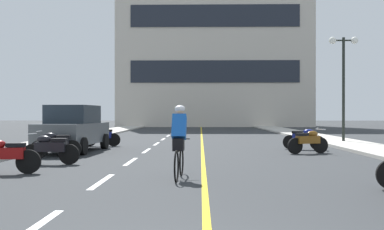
{
  "coord_description": "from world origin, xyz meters",
  "views": [
    {
      "loc": [
        0.16,
        -3.6,
        1.49
      ],
      "look_at": [
        -0.17,
        14.03,
        1.44
      ],
      "focal_mm": 41.11,
      "sensor_mm": 36.0,
      "label": 1
    }
  ],
  "objects_px": {
    "motorcycle_5": "(308,141)",
    "motorcycle_3": "(50,148)",
    "motorcycle_2": "(5,155)",
    "motorcycle_7": "(101,136)",
    "cyclist_rider": "(179,140)",
    "street_lamp_mid": "(344,65)",
    "motorcycle_4": "(55,144)",
    "parked_car_near": "(73,128)",
    "motorcycle_6": "(304,138)"
  },
  "relations": [
    {
      "from": "motorcycle_5",
      "to": "motorcycle_3",
      "type": "bearing_deg",
      "value": -156.45
    },
    {
      "from": "motorcycle_3",
      "to": "cyclist_rider",
      "type": "bearing_deg",
      "value": -34.5
    },
    {
      "from": "motorcycle_2",
      "to": "cyclist_rider",
      "type": "xyz_separation_m",
      "value": [
        4.32,
        -0.61,
        0.41
      ]
    },
    {
      "from": "motorcycle_5",
      "to": "motorcycle_7",
      "type": "xyz_separation_m",
      "value": [
        -8.54,
        3.48,
        0.0
      ]
    },
    {
      "from": "street_lamp_mid",
      "to": "motorcycle_3",
      "type": "xyz_separation_m",
      "value": [
        -11.61,
        -9.48,
        -3.47
      ]
    },
    {
      "from": "street_lamp_mid",
      "to": "motorcycle_4",
      "type": "height_order",
      "value": "street_lamp_mid"
    },
    {
      "from": "motorcycle_4",
      "to": "motorcycle_5",
      "type": "xyz_separation_m",
      "value": [
        8.9,
        1.79,
        0.0
      ]
    },
    {
      "from": "motorcycle_2",
      "to": "cyclist_rider",
      "type": "distance_m",
      "value": 4.38
    },
    {
      "from": "motorcycle_3",
      "to": "cyclist_rider",
      "type": "distance_m",
      "value": 4.76
    },
    {
      "from": "motorcycle_7",
      "to": "cyclist_rider",
      "type": "bearing_deg",
      "value": -67.76
    },
    {
      "from": "parked_car_near",
      "to": "motorcycle_3",
      "type": "height_order",
      "value": "parked_car_near"
    },
    {
      "from": "street_lamp_mid",
      "to": "motorcycle_3",
      "type": "distance_m",
      "value": 15.39
    },
    {
      "from": "motorcycle_2",
      "to": "motorcycle_4",
      "type": "xyz_separation_m",
      "value": [
        -0.06,
        3.96,
        0.0
      ]
    },
    {
      "from": "motorcycle_6",
      "to": "cyclist_rider",
      "type": "bearing_deg",
      "value": -120.37
    },
    {
      "from": "motorcycle_5",
      "to": "motorcycle_2",
      "type": "bearing_deg",
      "value": -146.94
    },
    {
      "from": "motorcycle_3",
      "to": "motorcycle_7",
      "type": "distance_m",
      "value": 7.15
    },
    {
      "from": "street_lamp_mid",
      "to": "parked_car_near",
      "type": "xyz_separation_m",
      "value": [
        -12.2,
        -5.12,
        -3.03
      ]
    },
    {
      "from": "motorcycle_2",
      "to": "motorcycle_7",
      "type": "bearing_deg",
      "value": 88.14
    },
    {
      "from": "cyclist_rider",
      "to": "motorcycle_6",
      "type": "bearing_deg",
      "value": 59.63
    },
    {
      "from": "parked_car_near",
      "to": "motorcycle_4",
      "type": "height_order",
      "value": "parked_car_near"
    },
    {
      "from": "motorcycle_4",
      "to": "motorcycle_7",
      "type": "distance_m",
      "value": 5.28
    },
    {
      "from": "parked_car_near",
      "to": "motorcycle_4",
      "type": "relative_size",
      "value": 2.53
    },
    {
      "from": "motorcycle_2",
      "to": "motorcycle_7",
      "type": "relative_size",
      "value": 1.0
    },
    {
      "from": "parked_car_near",
      "to": "motorcycle_4",
      "type": "distance_m",
      "value": 2.51
    },
    {
      "from": "street_lamp_mid",
      "to": "motorcycle_7",
      "type": "bearing_deg",
      "value": -168.77
    },
    {
      "from": "motorcycle_5",
      "to": "motorcycle_7",
      "type": "height_order",
      "value": "same"
    },
    {
      "from": "motorcycle_2",
      "to": "motorcycle_6",
      "type": "distance_m",
      "value": 11.82
    },
    {
      "from": "motorcycle_4",
      "to": "motorcycle_5",
      "type": "distance_m",
      "value": 9.08
    },
    {
      "from": "motorcycle_5",
      "to": "motorcycle_6",
      "type": "height_order",
      "value": "same"
    },
    {
      "from": "motorcycle_7",
      "to": "motorcycle_2",
      "type": "bearing_deg",
      "value": -91.86
    },
    {
      "from": "parked_car_near",
      "to": "motorcycle_7",
      "type": "bearing_deg",
      "value": 80.39
    },
    {
      "from": "parked_car_near",
      "to": "motorcycle_2",
      "type": "xyz_separation_m",
      "value": [
        0.17,
        -6.43,
        -0.44
      ]
    },
    {
      "from": "street_lamp_mid",
      "to": "motorcycle_5",
      "type": "bearing_deg",
      "value": -118.79
    },
    {
      "from": "motorcycle_3",
      "to": "motorcycle_4",
      "type": "xyz_separation_m",
      "value": [
        -0.48,
        1.88,
        0.0
      ]
    },
    {
      "from": "motorcycle_6",
      "to": "motorcycle_2",
      "type": "bearing_deg",
      "value": -140.32
    },
    {
      "from": "parked_car_near",
      "to": "street_lamp_mid",
      "type": "bearing_deg",
      "value": 22.78
    },
    {
      "from": "street_lamp_mid",
      "to": "cyclist_rider",
      "type": "xyz_separation_m",
      "value": [
        -7.7,
        -12.16,
        -3.06
      ]
    },
    {
      "from": "motorcycle_3",
      "to": "cyclist_rider",
      "type": "xyz_separation_m",
      "value": [
        3.91,
        -2.69,
        0.41
      ]
    },
    {
      "from": "cyclist_rider",
      "to": "motorcycle_4",
      "type": "bearing_deg",
      "value": 133.82
    },
    {
      "from": "motorcycle_3",
      "to": "motorcycle_7",
      "type": "bearing_deg",
      "value": 90.92
    },
    {
      "from": "street_lamp_mid",
      "to": "motorcycle_2",
      "type": "relative_size",
      "value": 3.09
    },
    {
      "from": "motorcycle_4",
      "to": "cyclist_rider",
      "type": "height_order",
      "value": "cyclist_rider"
    },
    {
      "from": "parked_car_near",
      "to": "motorcycle_2",
      "type": "distance_m",
      "value": 6.45
    },
    {
      "from": "parked_car_near",
      "to": "motorcycle_6",
      "type": "relative_size",
      "value": 2.63
    },
    {
      "from": "motorcycle_2",
      "to": "parked_car_near",
      "type": "bearing_deg",
      "value": 91.55
    },
    {
      "from": "motorcycle_2",
      "to": "motorcycle_4",
      "type": "distance_m",
      "value": 3.96
    },
    {
      "from": "motorcycle_2",
      "to": "motorcycle_3",
      "type": "relative_size",
      "value": 1.0
    },
    {
      "from": "motorcycle_2",
      "to": "cyclist_rider",
      "type": "relative_size",
      "value": 0.96
    },
    {
      "from": "motorcycle_2",
      "to": "street_lamp_mid",
      "type": "bearing_deg",
      "value": 43.86
    },
    {
      "from": "motorcycle_4",
      "to": "motorcycle_5",
      "type": "height_order",
      "value": "same"
    }
  ]
}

